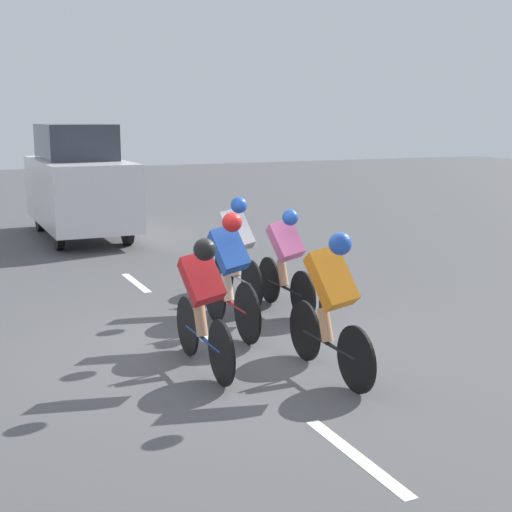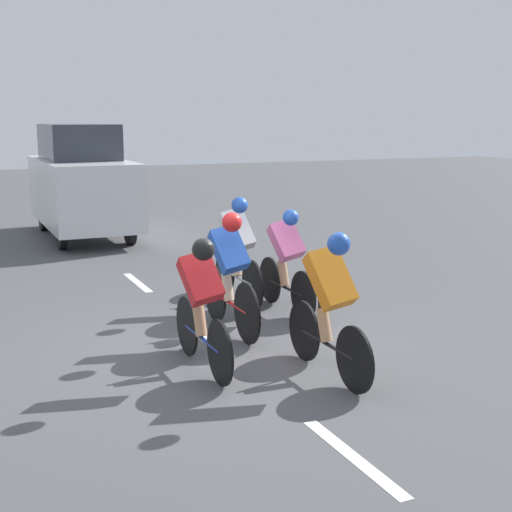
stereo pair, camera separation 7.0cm
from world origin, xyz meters
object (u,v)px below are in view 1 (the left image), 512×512
cyclist_red (203,300)px  support_car (79,182)px  cyclist_white (237,247)px  cyclist_blue (230,270)px  cyclist_orange (331,300)px  cyclist_pink (286,258)px

cyclist_red → support_car: support_car is taller
cyclist_white → cyclist_blue: cyclist_white is taller
cyclist_red → cyclist_orange: 1.28m
cyclist_red → cyclist_white: bearing=-120.1°
cyclist_white → support_car: 6.55m
cyclist_pink → cyclist_orange: (0.69, 2.33, 0.06)m
cyclist_pink → cyclist_red: bearing=42.9°
cyclist_red → cyclist_blue: cyclist_blue is taller
cyclist_white → cyclist_pink: size_ratio=1.03×
cyclist_orange → cyclist_blue: size_ratio=0.95×
cyclist_red → cyclist_pink: size_ratio=1.00×
cyclist_white → cyclist_blue: bearing=63.7°
cyclist_white → cyclist_orange: (0.32, 3.11, 0.00)m
cyclist_blue → support_car: (0.26, -7.80, 0.40)m
cyclist_white → cyclist_orange: cyclist_orange is taller
cyclist_orange → cyclist_white: bearing=-95.9°
cyclist_red → cyclist_blue: bearing=-124.3°
cyclist_orange → cyclist_blue: cyclist_orange is taller
cyclist_orange → cyclist_blue: 1.81m
cyclist_red → support_car: size_ratio=0.39×
cyclist_red → cyclist_orange: bearing=147.6°
cyclist_pink → support_car: bearing=-80.0°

